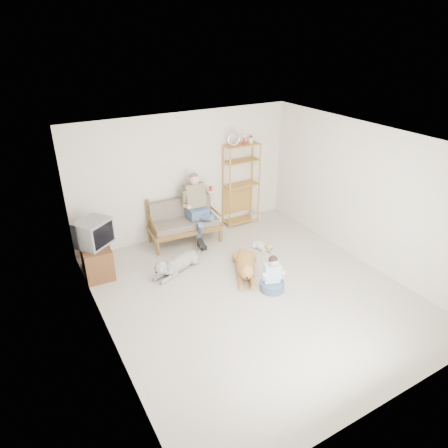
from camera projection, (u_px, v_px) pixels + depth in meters
floor at (254, 293)px, 7.08m from camera, size 5.50×5.50×0.00m
ceiling at (260, 143)px, 5.88m from camera, size 5.50×5.50×0.00m
wall_back at (185, 175)px, 8.61m from camera, size 5.00×0.00×5.00m
wall_front at (398, 322)px, 4.34m from camera, size 5.00×0.00×5.00m
wall_left at (102, 266)px, 5.36m from camera, size 0.00×5.50×5.50m
wall_right at (366, 196)px, 7.59m from camera, size 0.00×5.50×5.50m
loveseat at (183, 221)px, 8.59m from camera, size 1.56×0.84×0.95m
man at (199, 213)px, 8.45m from camera, size 0.57×0.82×1.33m
etagere at (241, 184)px, 9.21m from camera, size 0.85×0.37×2.22m
book_stack at (255, 216)px, 9.74m from camera, size 0.28×0.22×0.16m
tv_stand at (96, 259)px, 7.54m from camera, size 0.56×0.93×0.60m
crt_tv at (94, 233)px, 7.30m from camera, size 0.76×0.73×0.50m
wall_outlet at (134, 232)px, 8.51m from camera, size 0.12×0.02×0.08m
golden_retriever at (245, 266)px, 7.54m from camera, size 0.83×1.33×0.44m
shaggy_dog at (176, 264)px, 7.62m from camera, size 1.26×0.67×0.40m
terrier at (263, 246)px, 8.35m from camera, size 0.25×0.66×0.25m
child at (272, 278)px, 7.06m from camera, size 0.44×0.44×0.69m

